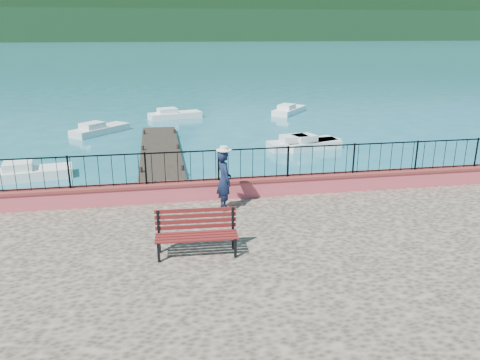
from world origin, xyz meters
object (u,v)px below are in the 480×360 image
object	(u,v)px
boat_2	(311,141)
boat_5	(289,108)
person	(224,180)
boat_1	(304,141)
boat_3	(100,127)
boat_0	(31,169)
park_bench	(197,242)
boat_4	(175,113)

from	to	relation	value
boat_2	boat_5	distance (m)	11.31
person	boat_1	xyz separation A→B (m)	(6.07, 11.33, -1.68)
boat_3	person	bearing A→B (deg)	-118.93
boat_1	boat_3	xyz separation A→B (m)	(-11.46, 6.10, 0.00)
boat_0	boat_5	distance (m)	21.35
boat_0	boat_2	world-z (taller)	same
person	boat_3	distance (m)	18.32
boat_2	person	bearing A→B (deg)	-139.48
park_bench	boat_1	distance (m)	15.85
person	boat_4	bearing A→B (deg)	-8.94
person	boat_0	world-z (taller)	person
boat_1	boat_5	distance (m)	11.50
boat_3	boat_0	bearing A→B (deg)	-148.30
park_bench	boat_0	size ratio (longest dim) A/B	0.57
park_bench	boat_2	distance (m)	16.15
park_bench	boat_2	size ratio (longest dim) A/B	0.58
boat_0	boat_5	bearing A→B (deg)	32.68
park_bench	boat_5	xyz separation A→B (m)	(9.49, 25.37, -1.11)
boat_4	boat_5	size ratio (longest dim) A/B	0.98
boat_1	park_bench	bearing A→B (deg)	-123.20
boat_4	boat_5	world-z (taller)	same
boat_5	park_bench	bearing A→B (deg)	-161.89
person	boat_2	size ratio (longest dim) A/B	0.53
park_bench	boat_1	size ratio (longest dim) A/B	0.48
boat_0	boat_4	world-z (taller)	same
boat_0	boat_3	bearing A→B (deg)	68.24
boat_2	boat_3	distance (m)	13.32
boat_3	boat_5	world-z (taller)	same
boat_2	boat_3	world-z (taller)	same
boat_2	boat_4	bearing A→B (deg)	103.59
boat_0	boat_2	size ratio (longest dim) A/B	1.01
boat_3	boat_4	world-z (taller)	same
boat_1	boat_2	world-z (taller)	same
person	boat_3	bearing A→B (deg)	6.97
person	boat_2	world-z (taller)	person
park_bench	person	xyz separation A→B (m)	(1.06, 2.78, 0.57)
park_bench	boat_3	xyz separation A→B (m)	(-4.33, 20.21, -1.11)
person	boat_4	world-z (taller)	person
boat_4	park_bench	bearing A→B (deg)	-106.95
boat_1	boat_2	size ratio (longest dim) A/B	1.19
park_bench	boat_3	world-z (taller)	park_bench
boat_1	boat_5	bearing A→B (deg)	71.73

